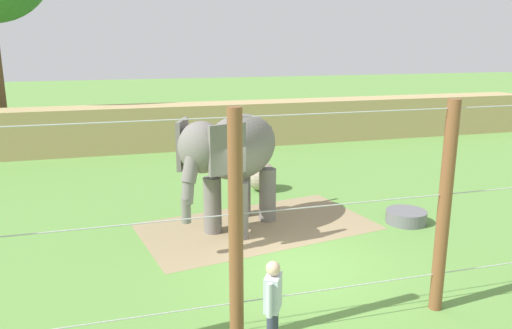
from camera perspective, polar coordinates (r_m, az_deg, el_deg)
name	(u,v)px	position (r m, az deg, el deg)	size (l,w,h in m)	color
ground_plane	(291,264)	(11.38, 4.05, -11.35)	(120.00, 120.00, 0.00)	#609342
dirt_patch	(258,226)	(13.53, 0.17, -7.09)	(6.10, 3.39, 0.01)	#937F5B
embankment_wall	(194,126)	(23.68, -7.12, 4.46)	(36.00, 1.80, 2.04)	tan
elephant	(234,154)	(12.73, -2.53, 1.19)	(3.50, 3.47, 3.10)	slate
enrichment_ball	(261,176)	(16.58, 0.60, -1.35)	(0.98, 0.98, 0.98)	tan
cable_fence	(345,219)	(8.50, 10.23, -6.18)	(12.15, 0.23, 3.91)	brown
zookeeper	(273,307)	(7.86, 1.93, -15.98)	(0.37, 0.57, 1.67)	#33384C
water_tub	(406,216)	(14.33, 16.83, -5.73)	(1.10, 1.10, 0.35)	slate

